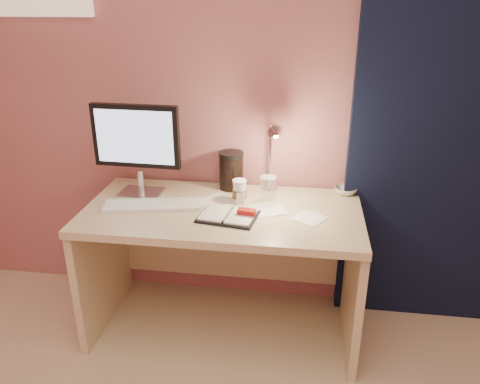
# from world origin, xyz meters

# --- Properties ---
(room) EXTENTS (3.50, 3.50, 3.50)m
(room) POSITION_xyz_m (0.95, 1.69, 1.14)
(room) COLOR #C6B28E
(room) RESTS_ON ground
(desk) EXTENTS (1.40, 0.70, 0.73)m
(desk) POSITION_xyz_m (0.00, 1.45, 0.50)
(desk) COLOR beige
(desk) RESTS_ON ground
(monitor) EXTENTS (0.46, 0.17, 0.49)m
(monitor) POSITION_xyz_m (-0.47, 1.51, 1.03)
(monitor) COLOR silver
(monitor) RESTS_ON desk
(keyboard) EXTENTS (0.51, 0.24, 0.02)m
(keyboard) POSITION_xyz_m (-0.36, 1.36, 0.74)
(keyboard) COLOR white
(keyboard) RESTS_ON desk
(planner) EXTENTS (0.30, 0.24, 0.04)m
(planner) POSITION_xyz_m (0.05, 1.29, 0.74)
(planner) COLOR black
(planner) RESTS_ON desk
(paper_a) EXTENTS (0.22, 0.22, 0.00)m
(paper_a) POSITION_xyz_m (0.23, 1.40, 0.73)
(paper_a) COLOR white
(paper_a) RESTS_ON desk
(paper_b) EXTENTS (0.19, 0.19, 0.00)m
(paper_b) POSITION_xyz_m (0.44, 1.33, 0.73)
(paper_b) COLOR white
(paper_b) RESTS_ON desk
(paper_c) EXTENTS (0.24, 0.24, 0.00)m
(paper_c) POSITION_xyz_m (-0.05, 1.46, 0.73)
(paper_c) COLOR white
(paper_c) RESTS_ON desk
(coffee_cup) EXTENTS (0.07, 0.07, 0.12)m
(coffee_cup) POSITION_xyz_m (0.07, 1.48, 0.79)
(coffee_cup) COLOR white
(coffee_cup) RESTS_ON desk
(clear_cup) EXTENTS (0.08, 0.08, 0.15)m
(clear_cup) POSITION_xyz_m (0.22, 1.48, 0.80)
(clear_cup) COLOR white
(clear_cup) RESTS_ON desk
(bowl) EXTENTS (0.16, 0.16, 0.04)m
(bowl) POSITION_xyz_m (0.63, 1.67, 0.75)
(bowl) COLOR silver
(bowl) RESTS_ON desk
(lotion_bottle) EXTENTS (0.05, 0.05, 0.10)m
(lotion_bottle) POSITION_xyz_m (0.08, 1.47, 0.78)
(lotion_bottle) COLOR white
(lotion_bottle) RESTS_ON desk
(dark_jar) EXTENTS (0.13, 0.13, 0.19)m
(dark_jar) POSITION_xyz_m (0.00, 1.66, 0.82)
(dark_jar) COLOR black
(dark_jar) RESTS_ON desk
(desk_lamp) EXTENTS (0.13, 0.25, 0.41)m
(desk_lamp) POSITION_xyz_m (0.19, 1.55, 0.99)
(desk_lamp) COLOR silver
(desk_lamp) RESTS_ON desk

